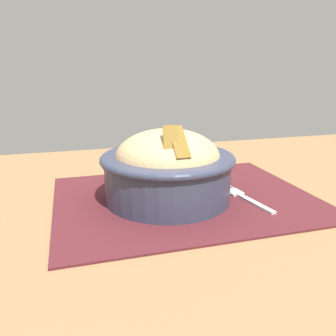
{
  "coord_description": "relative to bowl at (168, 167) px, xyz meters",
  "views": [
    {
      "loc": [
        -0.2,
        -0.48,
        0.92
      ],
      "look_at": [
        -0.06,
        -0.0,
        0.77
      ],
      "focal_mm": 36.65,
      "sensor_mm": 36.0,
      "label": 1
    }
  ],
  "objects": [
    {
      "name": "table",
      "position": [
        0.06,
        0.0,
        -0.12
      ],
      "size": [
        1.3,
        0.77,
        0.72
      ],
      "color": "olive",
      "rests_on": "ground_plane"
    },
    {
      "name": "placemat",
      "position": [
        0.03,
        -0.0,
        -0.05
      ],
      "size": [
        0.4,
        0.31,
        0.0
      ],
      "primitive_type": "cube",
      "rotation": [
        0.0,
        0.0,
        0.0
      ],
      "color": "#47191E",
      "rests_on": "table"
    },
    {
      "name": "bowl",
      "position": [
        0.0,
        0.0,
        0.0
      ],
      "size": [
        0.2,
        0.2,
        0.12
      ],
      "color": "#2D3347",
      "rests_on": "placemat"
    },
    {
      "name": "fork",
      "position": [
        0.11,
        -0.03,
        -0.05
      ],
      "size": [
        0.04,
        0.13,
        0.0
      ],
      "color": "#BABABA",
      "rests_on": "placemat"
    }
  ]
}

